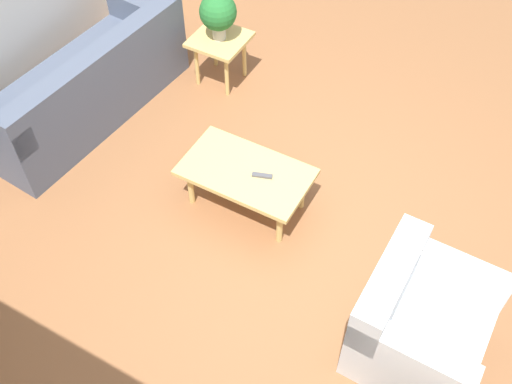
# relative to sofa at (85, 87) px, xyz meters

# --- Properties ---
(ground_plane) EXTENTS (14.00, 14.00, 0.00)m
(ground_plane) POSITION_rel_sofa_xyz_m (-2.30, 0.17, -0.31)
(ground_plane) COLOR #8E5B38
(sofa) EXTENTS (0.96, 2.16, 0.82)m
(sofa) POSITION_rel_sofa_xyz_m (0.00, 0.00, 0.00)
(sofa) COLOR #4C566B
(sofa) RESTS_ON ground_plane
(armchair) EXTENTS (0.80, 0.87, 0.80)m
(armchair) POSITION_rel_sofa_xyz_m (-3.45, 0.82, 0.01)
(armchair) COLOR silver
(armchair) RESTS_ON ground_plane
(coffee_table) EXTENTS (1.01, 0.59, 0.41)m
(coffee_table) POSITION_rel_sofa_xyz_m (-1.84, 0.26, 0.05)
(coffee_table) COLOR tan
(coffee_table) RESTS_ON ground_plane
(side_table_plant) EXTENTS (0.51, 0.51, 0.49)m
(side_table_plant) POSITION_rel_sofa_xyz_m (-0.82, -1.02, 0.10)
(side_table_plant) COLOR tan
(side_table_plant) RESTS_ON ground_plane
(potted_plant) EXTENTS (0.35, 0.35, 0.46)m
(potted_plant) POSITION_rel_sofa_xyz_m (-0.82, -1.02, 0.45)
(potted_plant) COLOR #B2ADA3
(potted_plant) RESTS_ON side_table_plant
(remote_control) EXTENTS (0.16, 0.09, 0.02)m
(remote_control) POSITION_rel_sofa_xyz_m (-1.98, 0.25, 0.11)
(remote_control) COLOR #4C4C51
(remote_control) RESTS_ON coffee_table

